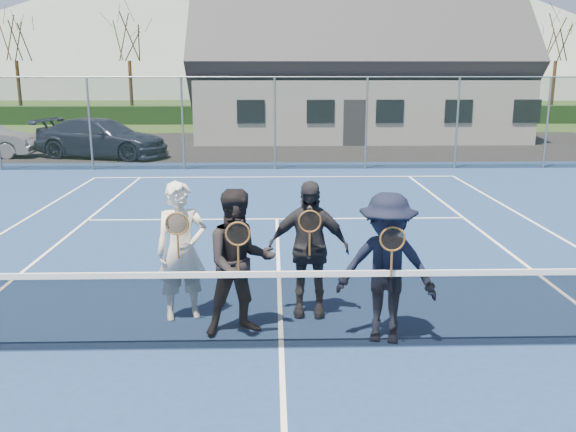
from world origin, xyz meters
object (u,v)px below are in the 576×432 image
object	(u,v)px
car_c	(102,138)
clubhouse	(356,54)
tennis_net	(281,307)
player_b	(240,263)
player_c	(308,248)
player_d	(387,268)
player_a	(182,251)

from	to	relation	value
car_c	clubhouse	xyz separation A→B (m)	(10.49, 7.40, 3.26)
tennis_net	player_b	xyz separation A→B (m)	(-0.49, 0.47, 0.38)
player_b	player_c	distance (m)	1.03
car_c	tennis_net	size ratio (longest dim) A/B	0.43
car_c	player_d	distance (m)	18.12
car_c	player_a	size ratio (longest dim) A/B	2.80
car_c	player_b	size ratio (longest dim) A/B	2.80
player_b	player_c	size ratio (longest dim) A/B	1.00
car_c	player_c	distance (m)	17.00
clubhouse	player_d	xyz separation A→B (m)	(-2.76, -23.79, -3.07)
player_c	clubhouse	bearing A→B (deg)	81.01
player_b	player_d	bearing A→B (deg)	-8.72
clubhouse	player_a	world-z (taller)	clubhouse
car_c	tennis_net	distance (m)	17.83
tennis_net	player_b	size ratio (longest dim) A/B	6.49
player_b	clubhouse	bearing A→B (deg)	79.19
clubhouse	player_a	bearing A→B (deg)	-102.86
player_a	tennis_net	bearing A→B (deg)	-37.62
player_c	player_d	bearing A→B (deg)	-44.09
car_c	clubhouse	size ratio (longest dim) A/B	0.32
tennis_net	clubhouse	distance (m)	24.57
clubhouse	player_b	bearing A→B (deg)	-100.81
player_a	player_c	world-z (taller)	same
player_a	player_b	size ratio (longest dim) A/B	1.00
car_c	clubhouse	distance (m)	13.24
player_a	player_d	world-z (taller)	same
player_c	player_d	size ratio (longest dim) A/B	1.00
tennis_net	player_a	xyz separation A→B (m)	(-1.26, 0.97, 0.38)
player_b	player_c	xyz separation A→B (m)	(0.86, 0.57, 0.00)
player_b	player_c	world-z (taller)	same
player_c	player_a	bearing A→B (deg)	-177.23
clubhouse	player_d	world-z (taller)	clubhouse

